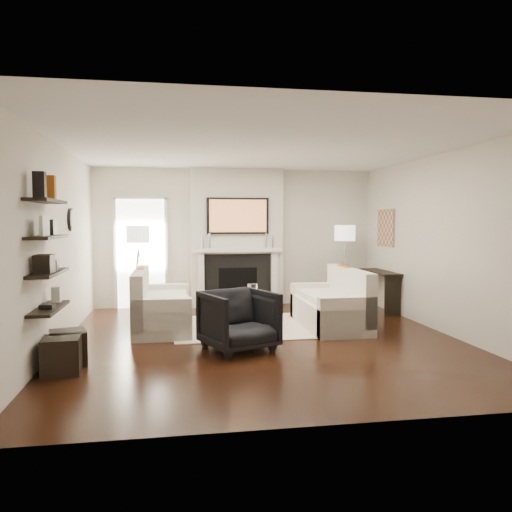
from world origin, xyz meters
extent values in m
plane|color=black|center=(0.00, 0.00, 0.00)|extent=(6.00, 6.00, 0.00)
plane|color=white|center=(0.00, 0.00, 2.70)|extent=(6.00, 6.00, 0.00)
plane|color=silver|center=(0.00, 3.00, 1.35)|extent=(5.50, 0.00, 5.50)
plane|color=silver|center=(0.00, -3.00, 1.35)|extent=(5.50, 0.00, 5.50)
plane|color=silver|center=(-2.75, 0.00, 1.35)|extent=(0.00, 6.00, 6.00)
plane|color=silver|center=(2.75, 0.00, 1.35)|extent=(0.00, 6.00, 6.00)
cube|color=silver|center=(0.00, 2.88, 1.35)|extent=(1.80, 0.25, 2.70)
cube|color=black|center=(0.00, 2.74, 0.52)|extent=(1.30, 0.02, 1.04)
cube|color=black|center=(0.00, 2.73, 0.45)|extent=(0.75, 0.02, 0.65)
cube|color=white|center=(-0.72, 2.71, 0.55)|extent=(0.12, 0.08, 1.10)
cube|color=white|center=(0.72, 2.71, 0.55)|extent=(0.12, 0.08, 1.10)
cube|color=white|center=(0.00, 2.69, 1.12)|extent=(1.70, 0.18, 0.07)
cube|color=black|center=(0.00, 2.71, 1.78)|extent=(1.20, 0.06, 0.70)
cube|color=#BF723F|center=(0.00, 2.68, 1.78)|extent=(1.10, 0.00, 0.62)
cylinder|color=silver|center=(-0.55, 2.70, 1.30)|extent=(0.04, 0.04, 0.30)
cylinder|color=silver|center=(-0.68, 2.70, 1.27)|extent=(0.04, 0.04, 0.24)
cylinder|color=silver|center=(0.55, 2.70, 1.30)|extent=(0.04, 0.04, 0.30)
cylinder|color=silver|center=(0.68, 2.70, 1.27)|extent=(0.04, 0.04, 0.24)
cube|color=white|center=(-1.85, 2.98, 1.05)|extent=(0.90, 0.02, 2.10)
cube|color=white|center=(-2.33, 2.96, 1.05)|extent=(0.06, 0.06, 2.16)
cube|color=white|center=(-1.37, 2.96, 1.05)|extent=(0.06, 0.06, 2.16)
cube|color=white|center=(-1.85, 2.96, 2.13)|extent=(1.02, 0.06, 0.06)
cube|color=beige|center=(0.06, 0.92, 0.01)|extent=(2.60, 2.00, 0.01)
cube|color=silver|center=(-1.41, 0.99, 0.21)|extent=(0.85, 1.80, 0.42)
cube|color=silver|center=(-1.75, 0.99, 0.53)|extent=(0.18, 1.80, 0.80)
cube|color=silver|center=(-1.41, 0.18, 0.30)|extent=(0.85, 0.18, 0.60)
cube|color=silver|center=(-1.41, 1.80, 0.30)|extent=(0.85, 0.18, 0.60)
cube|color=silver|center=(-1.36, 0.99, 0.47)|extent=(0.63, 1.44, 0.10)
cube|color=#A25013|center=(-1.75, 1.29, 0.73)|extent=(0.10, 0.42, 0.42)
cube|color=black|center=(-1.75, 0.69, 0.72)|extent=(0.10, 0.40, 0.40)
cube|color=silver|center=(1.21, 0.71, 0.21)|extent=(0.85, 1.80, 0.42)
cube|color=silver|center=(1.54, 0.71, 0.53)|extent=(0.18, 1.80, 0.80)
cube|color=silver|center=(1.21, -0.10, 0.30)|extent=(0.85, 0.18, 0.60)
cube|color=silver|center=(1.21, 1.52, 0.30)|extent=(0.85, 0.18, 0.60)
cube|color=silver|center=(1.16, 0.71, 0.47)|extent=(0.63, 1.44, 0.10)
cube|color=#A25013|center=(1.54, 1.01, 0.73)|extent=(0.10, 0.42, 0.42)
cube|color=black|center=(1.54, 0.41, 0.72)|extent=(0.10, 0.40, 0.40)
cube|color=black|center=(-0.17, 0.81, 0.40)|extent=(1.10, 0.55, 0.04)
cylinder|color=silver|center=(-0.67, 0.59, 0.19)|extent=(0.02, 0.02, 0.38)
cylinder|color=silver|center=(0.33, 0.59, 0.19)|extent=(0.02, 0.02, 0.38)
cylinder|color=silver|center=(-0.67, 1.03, 0.19)|extent=(0.02, 0.02, 0.38)
cylinder|color=silver|center=(0.33, 1.03, 0.19)|extent=(0.02, 0.02, 0.38)
cylinder|color=white|center=(-0.02, 0.81, 0.56)|extent=(0.16, 0.16, 0.28)
cylinder|color=white|center=(-0.02, 0.81, 0.50)|extent=(0.10, 0.10, 0.16)
cylinder|color=#B6501E|center=(-0.42, 0.81, 0.45)|extent=(0.32, 0.32, 0.05)
imported|color=black|center=(-0.41, -0.49, 0.43)|extent=(1.06, 1.03, 0.86)
cylinder|color=silver|center=(-1.85, 2.15, 0.60)|extent=(0.02, 0.02, 1.20)
cylinder|color=white|center=(-1.85, 2.15, 1.45)|extent=(0.40, 0.40, 0.30)
cylinder|color=silver|center=(-1.74, 2.15, 0.60)|extent=(0.25, 0.02, 1.23)
cylinder|color=silver|center=(-1.91, 2.25, 0.60)|extent=(0.14, 0.22, 1.23)
cylinder|color=silver|center=(-1.91, 2.06, 0.60)|extent=(0.14, 0.22, 1.23)
cylinder|color=silver|center=(2.05, 2.41, 0.60)|extent=(0.02, 0.02, 1.20)
cylinder|color=white|center=(2.05, 2.41, 1.45)|extent=(0.40, 0.40, 0.30)
cylinder|color=silver|center=(2.16, 2.41, 0.60)|extent=(0.25, 0.02, 1.23)
cylinder|color=silver|center=(2.00, 2.50, 0.60)|extent=(0.14, 0.22, 1.23)
cylinder|color=silver|center=(1.99, 2.31, 0.60)|extent=(0.14, 0.22, 1.23)
cube|color=black|center=(2.57, 1.90, 0.73)|extent=(0.35, 1.20, 0.04)
cube|color=black|center=(2.57, 1.35, 0.35)|extent=(0.30, 0.04, 0.71)
cube|color=black|center=(2.57, 2.45, 0.35)|extent=(0.30, 0.04, 0.71)
cube|color=#A77553|center=(2.73, 2.05, 1.55)|extent=(0.03, 0.70, 0.70)
cube|color=black|center=(-2.62, -1.00, 0.70)|extent=(0.25, 1.00, 0.03)
cube|color=black|center=(-2.62, -1.00, 1.10)|extent=(0.25, 1.00, 0.04)
cube|color=black|center=(-2.62, -1.00, 1.50)|extent=(0.25, 1.00, 0.04)
cube|color=black|center=(-2.62, -1.00, 1.90)|extent=(0.25, 1.00, 0.04)
cube|color=black|center=(-2.62, -1.26, 2.06)|extent=(0.12, 0.10, 0.28)
cube|color=#A25013|center=(-2.62, -0.81, 2.06)|extent=(0.12, 0.10, 0.28)
cube|color=white|center=(-2.62, -1.11, 1.63)|extent=(0.04, 0.30, 0.22)
cube|color=black|center=(-2.62, -0.68, 1.61)|extent=(0.04, 0.22, 0.18)
cube|color=black|center=(-2.62, -1.17, 1.22)|extent=(0.18, 0.25, 0.20)
cube|color=black|center=(-2.62, -0.87, 1.18)|extent=(0.15, 0.12, 0.12)
cube|color=black|center=(-2.62, -1.08, 0.74)|extent=(0.14, 0.20, 0.05)
cube|color=white|center=(-2.62, -0.64, 0.81)|extent=(0.10, 0.10, 0.18)
cylinder|color=black|center=(-2.73, 0.90, 1.70)|extent=(0.04, 0.34, 0.34)
cylinder|color=white|center=(-2.71, 0.90, 1.70)|extent=(0.01, 0.29, 0.29)
cube|color=black|center=(-2.47, -0.81, 0.20)|extent=(0.49, 0.49, 0.40)
cube|color=black|center=(-2.47, -1.15, 0.20)|extent=(0.43, 0.43, 0.40)
camera|label=1|loc=(-1.25, -6.84, 1.68)|focal=35.00mm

